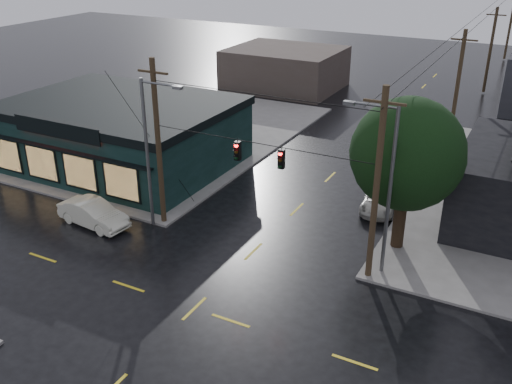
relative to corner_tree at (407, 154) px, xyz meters
The scene contains 15 objects.
ground_plane 13.60m from the corner_tree, 124.48° to the right, with size 160.00×160.00×0.00m, color black.
sidewalk_nw 29.27m from the corner_tree, 160.04° to the left, with size 28.00×28.00×0.15m, color slate.
pizza_shop 22.39m from the corner_tree, behind, with size 16.30×12.34×4.90m.
corner_tree is the anchor object (origin of this frame).
utility_pole_nw 15.10m from the corner_tree, 164.71° to the right, with size 2.00×0.32×10.15m, color #2E2314, non-canonical shape.
utility_pole_ne 6.79m from the corner_tree, 97.71° to the right, with size 2.00×0.32×10.15m, color #2E2314, non-canonical shape.
utility_pole_far_a 18.70m from the corner_tree, 91.61° to the left, with size 2.00×0.32×9.65m, color #2E2314, non-canonical shape.
utility_pole_far_b 38.23m from the corner_tree, 90.76° to the left, with size 2.00×0.32×9.15m, color #2E2314, non-canonical shape.
utility_pole_far_c 58.09m from the corner_tree, 90.50° to the left, with size 2.00×0.32×9.15m, color #2E2314, non-canonical shape.
span_signal_assembly 7.83m from the corner_tree, 151.87° to the right, with size 13.00×0.48×1.23m.
streetlight_nw 15.55m from the corner_tree, 162.35° to the right, with size 5.40×0.30×9.15m, color slate, non-canonical shape.
streetlight_ne 6.41m from the corner_tree, 90.00° to the right, with size 5.40×0.30×9.15m, color slate, non-canonical shape.
bg_building_west 36.63m from the corner_tree, 125.16° to the left, with size 12.00×10.00×4.40m, color #40352E.
sedan_cream 18.74m from the corner_tree, 160.89° to the right, with size 1.66×4.77×1.57m, color silver.
suv_silver 7.03m from the corner_tree, 118.43° to the left, with size 2.05×4.45×1.24m, color #A9A79C.
Camera 1 is at (13.03, -18.43, 16.47)m, focal length 40.00 mm.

